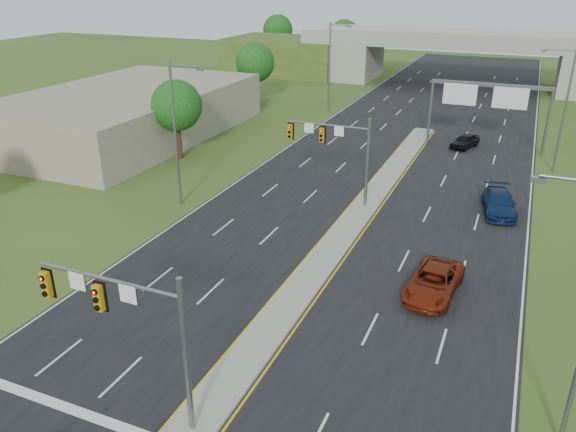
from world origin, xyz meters
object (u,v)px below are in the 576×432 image
Objects in this scene: sign_gantry at (488,98)px; overpass at (462,62)px; car_far_c at (465,141)px; signal_mast_far at (339,146)px; car_far_a at (434,282)px; signal_mast_near at (132,319)px; car_far_b at (499,203)px.

overpass is (-6.68, 35.08, -1.69)m from sign_gantry.
sign_gantry is 2.82× the size of car_far_c.
signal_mast_far is 55.13m from overpass.
signal_mast_near is at bearing -117.58° from car_far_a.
car_far_c is at bearing 99.11° from car_far_a.
signal_mast_far is (0.00, 25.00, 0.00)m from signal_mast_near.
sign_gantry is at bearing -79.21° from overpass.
car_far_c is (-1.58, -0.39, -4.52)m from sign_gantry.
signal_mast_near is 1.29× the size of car_far_b.
signal_mast_near is 45.38m from car_far_c.
sign_gantry reaches higher than car_far_a.
overpass reaches higher than car_far_a.
car_far_c is (7.36, 44.60, -4.01)m from signal_mast_near.
signal_mast_near is at bearing -79.14° from car_far_c.
signal_mast_near is at bearing -122.90° from car_far_b.
signal_mast_far is 0.09× the size of overpass.
overpass reaches higher than car_far_c.
sign_gantry is (8.95, 19.99, 0.51)m from signal_mast_far.
sign_gantry reaches higher than car_far_b.
overpass is at bearing 100.79° from sign_gantry.
sign_gantry is 17.77m from car_far_b.
sign_gantry is at bearing 96.11° from car_far_a.
car_far_c is at bearing 95.13° from car_far_b.
car_far_b is at bearing 14.35° from signal_mast_far.
sign_gantry is 2.12× the size of car_far_a.
car_far_c is at bearing -166.10° from sign_gantry.
overpass is at bearing 88.38° from signal_mast_near.
signal_mast_near is 30.68m from car_far_b.
car_far_a reaches higher than car_far_c.
overpass is 35.95m from car_far_c.
car_far_a is (9.29, 14.29, -3.95)m from signal_mast_near.
signal_mast_near and signal_mast_far have the same top height.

